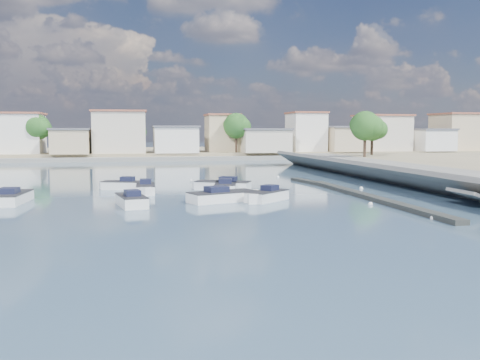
# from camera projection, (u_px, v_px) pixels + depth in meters

# --- Properties ---
(ground) EXTENTS (400.00, 400.00, 0.00)m
(ground) POSITION_uv_depth(u_px,v_px,m) (226.00, 173.00, 72.91)
(ground) COLOR #304C61
(ground) RESTS_ON ground
(seawall_walkway) EXTENTS (5.00, 90.00, 1.80)m
(seawall_walkway) POSITION_uv_depth(u_px,v_px,m) (470.00, 182.00, 50.12)
(seawall_walkway) COLOR slate
(seawall_walkway) RESTS_ON ground
(breakwater) EXTENTS (2.00, 31.02, 0.35)m
(breakwater) POSITION_uv_depth(u_px,v_px,m) (355.00, 193.00, 47.59)
(breakwater) COLOR black
(breakwater) RESTS_ON ground
(far_shore_land) EXTENTS (160.00, 40.00, 1.40)m
(far_shore_land) POSITION_uv_depth(u_px,v_px,m) (188.00, 153.00, 123.60)
(far_shore_land) COLOR gray
(far_shore_land) RESTS_ON ground
(far_shore_quay) EXTENTS (160.00, 2.50, 0.80)m
(far_shore_quay) POSITION_uv_depth(u_px,v_px,m) (199.00, 159.00, 103.13)
(far_shore_quay) COLOR slate
(far_shore_quay) RESTS_ON ground
(far_town) EXTENTS (113.01, 12.80, 8.35)m
(far_town) POSITION_uv_depth(u_px,v_px,m) (246.00, 135.00, 110.60)
(far_town) COLOR beige
(far_town) RESTS_ON far_shore_land
(shore_trees) EXTENTS (74.56, 38.32, 7.92)m
(shore_trees) POSITION_uv_depth(u_px,v_px,m) (244.00, 128.00, 101.42)
(shore_trees) COLOR #38281E
(shore_trees) RESTS_ON ground
(motorboat_a) EXTENTS (2.61, 5.14, 1.48)m
(motorboat_a) POSITION_uv_depth(u_px,v_px,m) (131.00, 201.00, 41.04)
(motorboat_a) COLOR white
(motorboat_a) RESTS_ON ground
(motorboat_b) EXTENTS (2.88, 5.41, 1.48)m
(motorboat_b) POSITION_uv_depth(u_px,v_px,m) (226.00, 187.00, 50.80)
(motorboat_b) COLOR white
(motorboat_b) RESTS_ON ground
(motorboat_c) EXTENTS (5.76, 4.20, 1.48)m
(motorboat_c) POSITION_uv_depth(u_px,v_px,m) (220.00, 186.00, 52.42)
(motorboat_c) COLOR white
(motorboat_c) RESTS_ON ground
(motorboat_d) EXTENTS (4.27, 4.17, 1.48)m
(motorboat_d) POSITION_uv_depth(u_px,v_px,m) (265.00, 197.00, 43.60)
(motorboat_d) COLOR white
(motorboat_d) RESTS_ON ground
(motorboat_e) EXTENTS (2.61, 6.13, 1.48)m
(motorboat_e) POSITION_uv_depth(u_px,v_px,m) (12.00, 198.00, 42.82)
(motorboat_e) COLOR white
(motorboat_e) RESTS_ON ground
(motorboat_f) EXTENTS (4.59, 3.04, 1.48)m
(motorboat_f) POSITION_uv_depth(u_px,v_px,m) (121.00, 186.00, 52.37)
(motorboat_f) COLOR white
(motorboat_f) RESTS_ON ground
(motorboat_g) EXTENTS (1.79, 4.88, 1.48)m
(motorboat_g) POSITION_uv_depth(u_px,v_px,m) (146.00, 189.00, 48.93)
(motorboat_g) COLOR white
(motorboat_g) RESTS_ON ground
(motorboat_h) EXTENTS (6.30, 4.00, 1.48)m
(motorboat_h) POSITION_uv_depth(u_px,v_px,m) (226.00, 197.00, 43.57)
(motorboat_h) COLOR white
(motorboat_h) RESTS_ON ground
(mooring_buoys) EXTENTS (16.03, 36.87, 0.38)m
(mooring_buoys) POSITION_uv_depth(u_px,v_px,m) (330.00, 195.00, 47.74)
(mooring_buoys) COLOR white
(mooring_buoys) RESTS_ON ground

